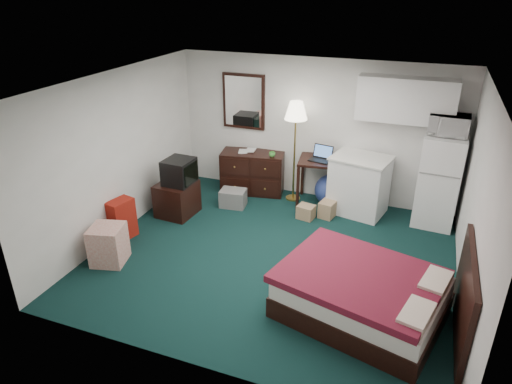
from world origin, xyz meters
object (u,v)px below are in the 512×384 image
at_px(dresser, 253,172).
at_px(tv_stand, 177,199).
at_px(kitchen_counter, 359,186).
at_px(desk, 317,181).
at_px(suitcase, 122,219).
at_px(bed, 362,294).
at_px(fridge, 439,181).
at_px(floor_lamp, 295,152).

distance_m(dresser, tv_stand, 1.57).
bearing_deg(tv_stand, kitchen_counter, 26.14).
bearing_deg(dresser, kitchen_counter, -14.06).
height_order(desk, suitcase, desk).
bearing_deg(desk, bed, -73.74).
bearing_deg(tv_stand, desk, 34.45).
xyz_separation_m(dresser, tv_stand, (-0.87, -1.31, -0.10)).
xyz_separation_m(fridge, bed, (-0.75, -2.71, -0.47)).
bearing_deg(bed, tv_stand, 170.32).
height_order(floor_lamp, fridge, floor_lamp).
height_order(fridge, tv_stand, fridge).
height_order(fridge, suitcase, fridge).
relative_size(bed, tv_stand, 2.87).
relative_size(kitchen_counter, fridge, 0.65).
bearing_deg(dresser, fridge, -12.09).
xyz_separation_m(kitchen_counter, suitcase, (-3.25, -2.17, -0.17)).
distance_m(dresser, suitcase, 2.63).
bearing_deg(dresser, desk, -12.62).
xyz_separation_m(floor_lamp, kitchen_counter, (1.18, -0.10, -0.41)).
relative_size(desk, kitchen_counter, 0.86).
distance_m(bed, tv_stand, 3.66).
bearing_deg(kitchen_counter, fridge, 13.22).
height_order(dresser, suitcase, dresser).
xyz_separation_m(dresser, desk, (1.24, -0.05, 0.03)).
relative_size(kitchen_counter, tv_stand, 1.56).
relative_size(desk, tv_stand, 1.34).
relative_size(tv_stand, suitcase, 0.98).
relative_size(desk, suitcase, 1.31).
bearing_deg(tv_stand, bed, -20.48).
relative_size(dresser, bed, 0.64).
bearing_deg(desk, suitcase, -145.79).
height_order(bed, suitcase, suitcase).
bearing_deg(fridge, kitchen_counter, -174.67).
height_order(dresser, bed, dresser).
xyz_separation_m(desk, kitchen_counter, (0.74, -0.08, 0.07)).
bearing_deg(kitchen_counter, floor_lamp, -172.93).
bearing_deg(floor_lamp, bed, -59.07).
distance_m(bed, suitcase, 3.77).
bearing_deg(bed, desk, 128.49).
relative_size(desk, fridge, 0.55).
bearing_deg(bed, fridge, 89.06).
distance_m(fridge, bed, 2.85).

